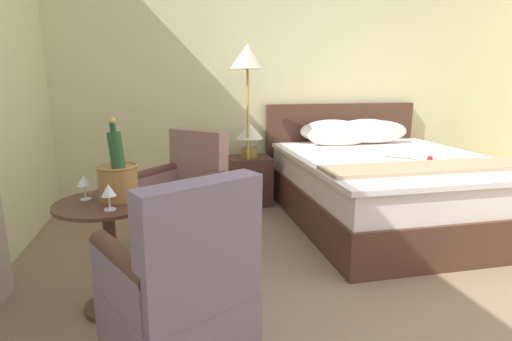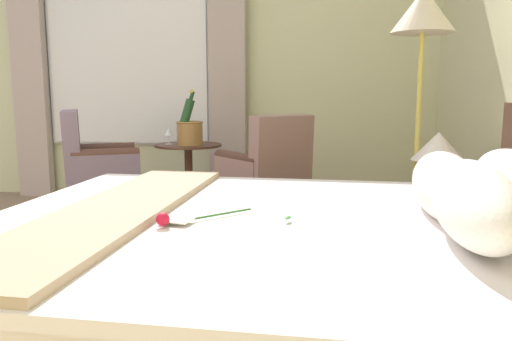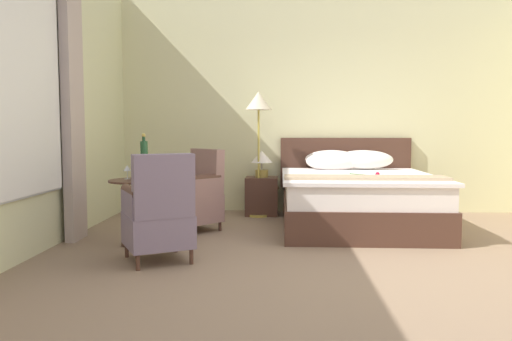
{
  "view_description": "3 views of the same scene",
  "coord_description": "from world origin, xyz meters",
  "px_view_note": "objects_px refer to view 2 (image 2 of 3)",
  "views": [
    {
      "loc": [
        -1.73,
        -1.41,
        1.34
      ],
      "look_at": [
        -1.08,
        1.61,
        0.63
      ],
      "focal_mm": 28.0,
      "sensor_mm": 36.0,
      "label": 1
    },
    {
      "loc": [
        2.05,
        2.15,
        1.11
      ],
      "look_at": [
        -0.87,
        1.67,
        0.64
      ],
      "focal_mm": 35.0,
      "sensor_mm": 36.0,
      "label": 2
    },
    {
      "loc": [
        -0.65,
        -4.08,
        1.17
      ],
      "look_at": [
        -0.92,
        1.34,
        0.73
      ],
      "focal_mm": 35.0,
      "sensor_mm": 36.0,
      "label": 3
    }
  ],
  "objects_px": {
    "nightstand": "(433,238)",
    "champagne_bucket": "(189,130)",
    "bedside_lamp": "(438,153)",
    "armchair_facing_bed": "(97,177)",
    "side_table_round": "(189,174)",
    "armchair_by_window": "(266,186)",
    "bed": "(290,292)",
    "wine_glass_near_bucket": "(199,131)",
    "wine_glass_near_edge": "(169,132)",
    "floor_lamp_brass": "(422,35)"
  },
  "relations": [
    {
      "from": "bed",
      "to": "side_table_round",
      "type": "relative_size",
      "value": 3.34
    },
    {
      "from": "floor_lamp_brass",
      "to": "nightstand",
      "type": "bearing_deg",
      "value": 71.61
    },
    {
      "from": "nightstand",
      "to": "champagne_bucket",
      "type": "bearing_deg",
      "value": -121.81
    },
    {
      "from": "wine_glass_near_edge",
      "to": "armchair_facing_bed",
      "type": "distance_m",
      "value": 0.7
    },
    {
      "from": "champagne_bucket",
      "to": "armchair_by_window",
      "type": "xyz_separation_m",
      "value": [
        0.38,
        0.71,
        -0.39
      ]
    },
    {
      "from": "champagne_bucket",
      "to": "wine_glass_near_bucket",
      "type": "height_order",
      "value": "champagne_bucket"
    },
    {
      "from": "floor_lamp_brass",
      "to": "wine_glass_near_edge",
      "type": "xyz_separation_m",
      "value": [
        -1.11,
        -1.89,
        -0.66
      ]
    },
    {
      "from": "wine_glass_near_bucket",
      "to": "armchair_by_window",
      "type": "distance_m",
      "value": 0.97
    },
    {
      "from": "wine_glass_near_bucket",
      "to": "nightstand",
      "type": "bearing_deg",
      "value": 53.63
    },
    {
      "from": "side_table_round",
      "to": "armchair_by_window",
      "type": "bearing_deg",
      "value": 59.03
    },
    {
      "from": "armchair_facing_bed",
      "to": "nightstand",
      "type": "bearing_deg",
      "value": 72.12
    },
    {
      "from": "bed",
      "to": "wine_glass_near_edge",
      "type": "height_order",
      "value": "bed"
    },
    {
      "from": "wine_glass_near_bucket",
      "to": "floor_lamp_brass",
      "type": "bearing_deg",
      "value": 52.63
    },
    {
      "from": "bedside_lamp",
      "to": "side_table_round",
      "type": "bearing_deg",
      "value": -122.78
    },
    {
      "from": "armchair_by_window",
      "to": "wine_glass_near_bucket",
      "type": "bearing_deg",
      "value": -129.92
    },
    {
      "from": "wine_glass_near_bucket",
      "to": "armchair_facing_bed",
      "type": "bearing_deg",
      "value": -55.29
    },
    {
      "from": "nightstand",
      "to": "side_table_round",
      "type": "relative_size",
      "value": 0.78
    },
    {
      "from": "bedside_lamp",
      "to": "champagne_bucket",
      "type": "bearing_deg",
      "value": -121.81
    },
    {
      "from": "bedside_lamp",
      "to": "armchair_by_window",
      "type": "relative_size",
      "value": 0.39
    },
    {
      "from": "armchair_by_window",
      "to": "nightstand",
      "type": "bearing_deg",
      "value": 56.02
    },
    {
      "from": "nightstand",
      "to": "bedside_lamp",
      "type": "distance_m",
      "value": 0.5
    },
    {
      "from": "nightstand",
      "to": "champagne_bucket",
      "type": "height_order",
      "value": "champagne_bucket"
    },
    {
      "from": "bedside_lamp",
      "to": "armchair_facing_bed",
      "type": "relative_size",
      "value": 0.38
    },
    {
      "from": "champagne_bucket",
      "to": "armchair_by_window",
      "type": "height_order",
      "value": "champagne_bucket"
    },
    {
      "from": "armchair_facing_bed",
      "to": "bedside_lamp",
      "type": "bearing_deg",
      "value": 72.12
    },
    {
      "from": "floor_lamp_brass",
      "to": "wine_glass_near_bucket",
      "type": "distance_m",
      "value": 2.2
    },
    {
      "from": "floor_lamp_brass",
      "to": "side_table_round",
      "type": "relative_size",
      "value": 2.53
    },
    {
      "from": "wine_glass_near_edge",
      "to": "side_table_round",
      "type": "bearing_deg",
      "value": 103.2
    },
    {
      "from": "bed",
      "to": "bedside_lamp",
      "type": "bearing_deg",
      "value": 148.05
    },
    {
      "from": "side_table_round",
      "to": "armchair_facing_bed",
      "type": "xyz_separation_m",
      "value": [
        0.38,
        -0.66,
        0.02
      ]
    },
    {
      "from": "champagne_bucket",
      "to": "armchair_by_window",
      "type": "distance_m",
      "value": 0.9
    },
    {
      "from": "floor_lamp_brass",
      "to": "armchair_facing_bed",
      "type": "distance_m",
      "value": 2.71
    },
    {
      "from": "nightstand",
      "to": "bed",
      "type": "bearing_deg",
      "value": -31.95
    },
    {
      "from": "champagne_bucket",
      "to": "wine_glass_near_edge",
      "type": "bearing_deg",
      "value": -97.87
    },
    {
      "from": "nightstand",
      "to": "armchair_facing_bed",
      "type": "relative_size",
      "value": 0.54
    },
    {
      "from": "bed",
      "to": "champagne_bucket",
      "type": "relative_size",
      "value": 4.74
    },
    {
      "from": "side_table_round",
      "to": "bed",
      "type": "bearing_deg",
      "value": 25.3
    },
    {
      "from": "champagne_bucket",
      "to": "armchair_by_window",
      "type": "relative_size",
      "value": 0.5
    },
    {
      "from": "wine_glass_near_bucket",
      "to": "wine_glass_near_edge",
      "type": "xyz_separation_m",
      "value": [
        0.16,
        -0.22,
        -0.01
      ]
    },
    {
      "from": "side_table_round",
      "to": "champagne_bucket",
      "type": "relative_size",
      "value": 1.42
    },
    {
      "from": "bed",
      "to": "nightstand",
      "type": "relative_size",
      "value": 4.26
    },
    {
      "from": "bedside_lamp",
      "to": "side_table_round",
      "type": "xyz_separation_m",
      "value": [
        -1.19,
        -1.84,
        -0.36
      ]
    },
    {
      "from": "bedside_lamp",
      "to": "wine_glass_near_edge",
      "type": "relative_size",
      "value": 2.6
    },
    {
      "from": "floor_lamp_brass",
      "to": "armchair_facing_bed",
      "type": "bearing_deg",
      "value": -107.85
    },
    {
      "from": "nightstand",
      "to": "wine_glass_near_edge",
      "type": "bearing_deg",
      "value": -119.86
    },
    {
      "from": "bedside_lamp",
      "to": "armchair_facing_bed",
      "type": "bearing_deg",
      "value": -107.88
    },
    {
      "from": "wine_glass_near_edge",
      "to": "armchair_facing_bed",
      "type": "height_order",
      "value": "armchair_facing_bed"
    },
    {
      "from": "champagne_bucket",
      "to": "wine_glass_near_edge",
      "type": "xyz_separation_m",
      "value": [
        -0.03,
        -0.19,
        -0.03
      ]
    },
    {
      "from": "bed",
      "to": "champagne_bucket",
      "type": "bearing_deg",
      "value": -154.74
    },
    {
      "from": "nightstand",
      "to": "armchair_facing_bed",
      "type": "bearing_deg",
      "value": -107.88
    }
  ]
}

